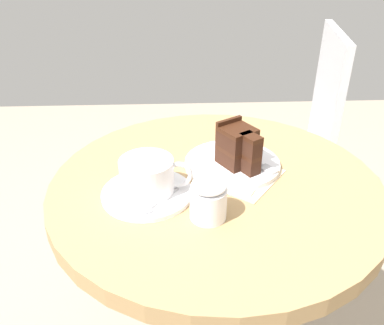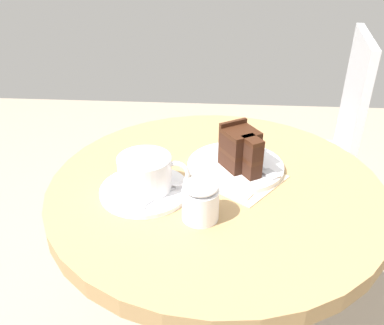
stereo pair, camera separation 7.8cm
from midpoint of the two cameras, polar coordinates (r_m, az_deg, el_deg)
cafe_table at (r=0.88m, az=5.67°, el=-9.97°), size 0.65×0.65×0.72m
saucer at (r=0.77m, az=-3.76°, el=-3.97°), size 0.17×0.17×0.01m
coffee_cup at (r=0.75m, az=-3.55°, el=-1.44°), size 0.13×0.10×0.07m
teaspoon at (r=0.73m, az=-2.70°, el=-5.49°), size 0.07×0.08×0.00m
cake_plate at (r=0.85m, az=8.73°, el=-0.62°), size 0.20×0.20×0.01m
cake_slice at (r=0.81m, az=9.66°, el=1.74°), size 0.09×0.10×0.09m
fork at (r=0.84m, az=11.93°, el=-0.59°), size 0.10×0.13×0.00m
napkin at (r=0.82m, az=9.06°, el=-2.02°), size 0.20×0.20×0.00m
cafe_chair at (r=1.48m, az=18.69°, el=2.70°), size 0.44×0.44×0.88m
sugar_pot at (r=0.69m, az=4.46°, el=-5.40°), size 0.06×0.06×0.07m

